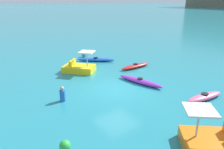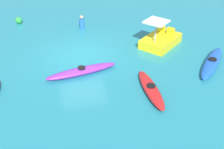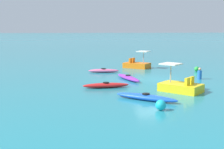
# 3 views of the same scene
# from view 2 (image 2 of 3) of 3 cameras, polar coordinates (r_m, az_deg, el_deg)

# --- Properties ---
(ground_plane) EXTENTS (600.00, 600.00, 0.00)m
(ground_plane) POSITION_cam_2_polar(r_m,az_deg,el_deg) (15.52, -6.17, 3.81)
(ground_plane) COLOR teal
(kayak_red) EXTENTS (0.61, 3.00, 0.37)m
(kayak_red) POSITION_cam_2_polar(r_m,az_deg,el_deg) (12.61, 7.69, -2.88)
(kayak_red) COLOR red
(kayak_red) RESTS_ON ground_plane
(kayak_blue) EXTENTS (2.79, 3.11, 0.37)m
(kayak_blue) POSITION_cam_2_polar(r_m,az_deg,el_deg) (15.28, 19.15, 2.27)
(kayak_blue) COLOR blue
(kayak_blue) RESTS_ON ground_plane
(kayak_purple) EXTENTS (3.54, 1.34, 0.37)m
(kayak_purple) POSITION_cam_2_polar(r_m,az_deg,el_deg) (13.81, -6.00, 0.70)
(kayak_purple) COLOR purple
(kayak_purple) RESTS_ON ground_plane
(pedal_boat_yellow) EXTENTS (2.79, 2.71, 1.68)m
(pedal_boat_yellow) POSITION_cam_2_polar(r_m,az_deg,el_deg) (16.59, 9.56, 6.80)
(pedal_boat_yellow) COLOR yellow
(pedal_boat_yellow) RESTS_ON ground_plane
(buoy_green) EXTENTS (0.44, 0.44, 0.44)m
(buoy_green) POSITION_cam_2_polar(r_m,az_deg,el_deg) (20.29, -17.96, 10.14)
(buoy_green) COLOR green
(buoy_green) RESTS_ON ground_plane
(person_near_shore) EXTENTS (0.45, 0.45, 0.88)m
(person_near_shore) POSITION_cam_2_polar(r_m,az_deg,el_deg) (18.58, -5.98, 10.11)
(person_near_shore) COLOR blue
(person_near_shore) RESTS_ON ground_plane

